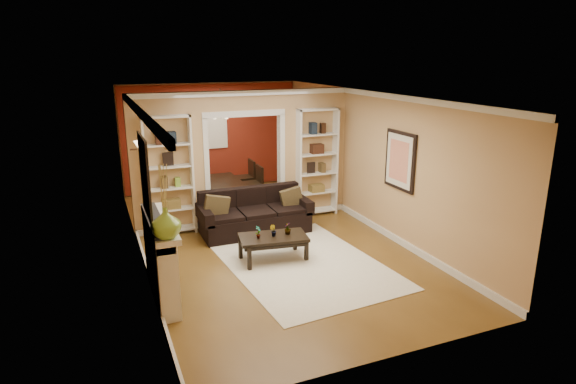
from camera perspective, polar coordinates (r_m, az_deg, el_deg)
name	(u,v)px	position (r m, az deg, el deg)	size (l,w,h in m)	color
floor	(265,240)	(9.14, -2.71, -5.70)	(8.00, 8.00, 0.00)	brown
ceiling	(263,95)	(8.52, -2.95, 11.43)	(8.00, 8.00, 0.00)	white
wall_back	(212,137)	(12.50, -9.04, 6.48)	(8.00, 8.00, 0.00)	tan
wall_front	(390,251)	(5.31, 11.96, -6.82)	(8.00, 8.00, 0.00)	tan
wall_left	(135,183)	(8.28, -17.65, 1.07)	(8.00, 8.00, 0.00)	tan
wall_right	(371,160)	(9.70, 9.82, 3.71)	(8.00, 8.00, 0.00)	tan
partition_wall	(244,158)	(9.84, -5.18, 4.06)	(4.50, 0.15, 2.70)	tan
red_back_panel	(212,138)	(12.48, -9.00, 6.33)	(4.44, 0.04, 2.64)	maroon
dining_window	(212,129)	(12.40, -9.00, 7.35)	(0.78, 0.03, 0.98)	#8CA5CC
area_rug	(303,264)	(8.13, 1.81, -8.50)	(2.34, 3.28, 0.01)	white
sofa	(255,212)	(9.38, -3.94, -2.39)	(2.16, 0.93, 0.84)	black
pillow_left	(216,206)	(9.10, -8.50, -1.69)	(0.45, 0.13, 0.45)	brown
pillow_right	(292,198)	(9.56, 0.43, -0.75)	(0.42, 0.12, 0.42)	brown
coffee_table	(273,248)	(8.22, -1.76, -6.64)	(1.13, 0.61, 0.43)	black
plant_left	(258,232)	(8.02, -3.55, -4.77)	(0.11, 0.08, 0.22)	#336626
plant_center	(273,231)	(8.10, -1.78, -4.61)	(0.11, 0.08, 0.19)	#336626
plant_right	(288,228)	(8.19, -0.04, -4.33)	(0.11, 0.11, 0.20)	#336626
bookshelf_left	(169,176)	(9.39, -13.90, 1.82)	(0.90, 0.30, 2.30)	white
bookshelf_right	(317,163)	(10.29, 3.42, 3.48)	(0.90, 0.30, 2.30)	white
fireplace	(162,259)	(7.12, -14.71, -7.68)	(0.32, 1.70, 1.16)	white
vase	(166,223)	(6.19, -14.29, -3.55)	(0.38, 0.38, 0.39)	#7CAB37
mirror	(145,177)	(6.72, -16.61, 1.76)	(0.03, 0.95, 1.10)	silver
wall_sconce	(136,148)	(8.72, -17.60, 5.04)	(0.18, 0.18, 0.22)	#FFE0A5
framed_art	(400,161)	(8.82, 13.09, 3.64)	(0.04, 0.85, 1.05)	black
dining_table	(224,191)	(11.46, -7.59, 0.09)	(0.83, 1.50, 0.53)	black
dining_chair_nw	(204,191)	(11.01, -9.98, 0.11)	(0.40, 0.40, 0.81)	black
dining_chair_ne	(250,184)	(11.27, -4.53, 0.91)	(0.45, 0.45, 0.90)	black
dining_chair_sw	(198,185)	(11.58, -10.63, 0.79)	(0.39, 0.39, 0.78)	black
dining_chair_se	(242,178)	(11.83, -5.43, 1.65)	(0.45, 0.45, 0.91)	black
chandelier	(224,116)	(11.16, -7.60, 8.89)	(0.50, 0.50, 0.30)	#382419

